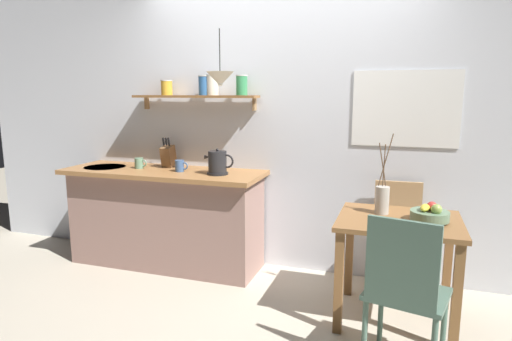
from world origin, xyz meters
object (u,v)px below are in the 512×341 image
at_px(electric_kettle, 218,163).
at_px(pendant_lamp, 220,79).
at_px(dining_chair_near, 404,287).
at_px(knife_block, 168,156).
at_px(coffee_mug_by_sink, 139,163).
at_px(coffee_mug_spare, 180,166).
at_px(dining_chair_far, 397,230).
at_px(dining_table, 398,238).
at_px(fruit_bowl, 430,214).
at_px(twig_vase, 382,199).

bearing_deg(electric_kettle, pendant_lamp, -41.03).
bearing_deg(dining_chair_near, knife_block, 151.24).
distance_m(coffee_mug_by_sink, coffee_mug_spare, 0.43).
height_order(dining_chair_near, coffee_mug_spare, coffee_mug_spare).
height_order(coffee_mug_by_sink, pendant_lamp, pendant_lamp).
height_order(dining_chair_near, pendant_lamp, pendant_lamp).
height_order(dining_chair_far, electric_kettle, electric_kettle).
distance_m(electric_kettle, coffee_mug_spare, 0.37).
xyz_separation_m(dining_chair_far, pendant_lamp, (-1.42, -0.20, 1.19)).
bearing_deg(electric_kettle, dining_table, -12.73).
bearing_deg(fruit_bowl, dining_chair_far, 111.71).
relative_size(dining_chair_near, twig_vase, 1.64).
height_order(dining_table, coffee_mug_spare, coffee_mug_spare).
relative_size(knife_block, pendant_lamp, 0.62).
relative_size(dining_chair_far, knife_block, 3.13).
height_order(electric_kettle, coffee_mug_by_sink, electric_kettle).
distance_m(fruit_bowl, pendant_lamp, 1.88).
bearing_deg(twig_vase, dining_table, -37.38).
relative_size(dining_table, pendant_lamp, 1.80).
height_order(dining_chair_far, coffee_mug_by_sink, coffee_mug_by_sink).
bearing_deg(dining_chair_far, dining_table, -88.72).
xyz_separation_m(electric_kettle, coffee_mug_spare, (-0.37, 0.02, -0.05)).
bearing_deg(pendant_lamp, dining_chair_near, -32.00).
xyz_separation_m(dining_table, coffee_mug_by_sink, (-2.28, 0.39, 0.34)).
bearing_deg(coffee_mug_spare, pendant_lamp, -8.64).
distance_m(twig_vase, coffee_mug_spare, 1.75).
relative_size(fruit_bowl, coffee_mug_spare, 2.06).
relative_size(fruit_bowl, twig_vase, 0.44).
relative_size(dining_chair_far, fruit_bowl, 3.51).
relative_size(electric_kettle, coffee_mug_by_sink, 2.21).
relative_size(electric_kettle, coffee_mug_spare, 2.17).
distance_m(dining_table, knife_block, 2.17).
height_order(fruit_bowl, coffee_mug_by_sink, coffee_mug_by_sink).
bearing_deg(dining_chair_near, dining_chair_far, 92.87).
xyz_separation_m(twig_vase, electric_kettle, (-1.36, 0.24, 0.15)).
height_order(fruit_bowl, electric_kettle, electric_kettle).
bearing_deg(fruit_bowl, knife_block, 166.58).
bearing_deg(twig_vase, dining_chair_far, 74.42).
bearing_deg(twig_vase, fruit_bowl, -18.70).
relative_size(knife_block, coffee_mug_spare, 2.31).
height_order(fruit_bowl, coffee_mug_spare, coffee_mug_spare).
relative_size(dining_table, twig_vase, 1.42).
distance_m(knife_block, coffee_mug_by_sink, 0.27).
height_order(dining_chair_far, fruit_bowl, dining_chair_far).
height_order(dining_chair_far, twig_vase, twig_vase).
distance_m(electric_kettle, coffee_mug_by_sink, 0.80).
height_order(dining_table, dining_chair_near, dining_chair_near).
bearing_deg(fruit_bowl, dining_table, 176.31).
relative_size(knife_block, coffee_mug_by_sink, 2.35).
distance_m(twig_vase, electric_kettle, 1.39).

